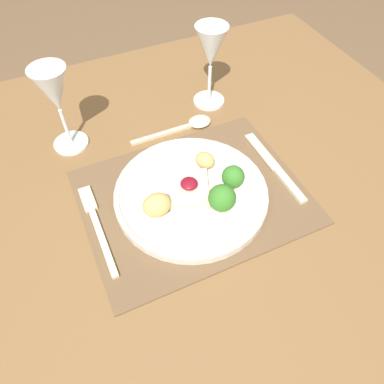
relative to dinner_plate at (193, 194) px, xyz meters
The scene contains 9 objects.
ground_plane 0.79m from the dinner_plate, 62.42° to the left, with size 8.00×8.00×0.00m, color brown.
dining_table 0.11m from the dinner_plate, 62.42° to the left, with size 1.23×1.12×0.77m.
placemat 0.02m from the dinner_plate, 62.42° to the left, with size 0.42×0.33×0.00m, color brown.
dinner_plate is the anchor object (origin of this frame).
fork 0.19m from the dinner_plate, behind, with size 0.02×0.21×0.01m.
knife 0.19m from the dinner_plate, ahead, with size 0.02×0.21×0.01m.
spoon 0.22m from the dinner_plate, 66.39° to the left, with size 0.20×0.04×0.02m.
wine_glass_near 0.33m from the dinner_plate, 58.20° to the left, with size 0.08×0.08×0.19m.
wine_glass_far 0.33m from the dinner_plate, 125.15° to the left, with size 0.08×0.08×0.19m.
Camera 1 is at (-0.19, -0.41, 1.35)m, focal length 35.00 mm.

